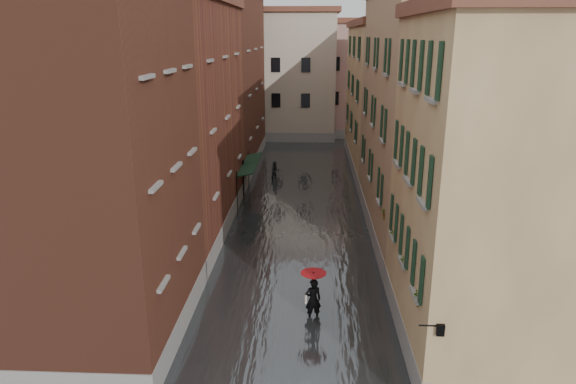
# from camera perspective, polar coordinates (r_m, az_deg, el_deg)

# --- Properties ---
(ground) EXTENTS (120.00, 120.00, 0.00)m
(ground) POSITION_cam_1_polar(r_m,az_deg,el_deg) (21.75, 0.56, -13.00)
(ground) COLOR #605F62
(ground) RESTS_ON ground
(floodwater) EXTENTS (10.00, 60.00, 0.20)m
(floodwater) POSITION_cam_1_polar(r_m,az_deg,el_deg) (33.59, 1.39, -1.65)
(floodwater) COLOR #3D4144
(floodwater) RESTS_ON ground
(building_left_near) EXTENTS (6.00, 8.00, 13.00)m
(building_left_near) POSITION_cam_1_polar(r_m,az_deg,el_deg) (18.99, -21.26, 2.50)
(building_left_near) COLOR brown
(building_left_near) RESTS_ON ground
(building_left_mid) EXTENTS (6.00, 14.00, 12.50)m
(building_left_mid) POSITION_cam_1_polar(r_m,az_deg,el_deg) (29.21, -12.70, 7.53)
(building_left_mid) COLOR brown
(building_left_mid) RESTS_ON ground
(building_left_far) EXTENTS (6.00, 16.00, 14.00)m
(building_left_far) POSITION_cam_1_polar(r_m,az_deg,el_deg) (43.66, -7.62, 11.84)
(building_left_far) COLOR brown
(building_left_far) RESTS_ON ground
(building_right_near) EXTENTS (6.00, 8.00, 11.50)m
(building_right_near) POSITION_cam_1_polar(r_m,az_deg,el_deg) (18.68, 22.36, -0.25)
(building_right_near) COLOR #9C7450
(building_right_near) RESTS_ON ground
(building_right_mid) EXTENTS (6.00, 14.00, 13.00)m
(building_right_mid) POSITION_cam_1_polar(r_m,az_deg,el_deg) (28.85, 15.46, 7.72)
(building_right_mid) COLOR #977E5B
(building_right_mid) RESTS_ON ground
(building_right_far) EXTENTS (6.00, 16.00, 11.50)m
(building_right_far) POSITION_cam_1_polar(r_m,az_deg,el_deg) (43.57, 11.18, 10.01)
(building_right_far) COLOR #9C7450
(building_right_far) RESTS_ON ground
(building_end_cream) EXTENTS (12.00, 9.00, 13.00)m
(building_end_cream) POSITION_cam_1_polar(r_m,az_deg,el_deg) (57.09, -1.04, 12.70)
(building_end_cream) COLOR #B2AB8E
(building_end_cream) RESTS_ON ground
(building_end_pink) EXTENTS (10.00, 9.00, 12.00)m
(building_end_pink) POSITION_cam_1_polar(r_m,az_deg,el_deg) (59.24, 8.01, 12.21)
(building_end_pink) COLOR #A97B76
(building_end_pink) RESTS_ON ground
(awning_near) EXTENTS (1.09, 3.31, 2.80)m
(awning_near) POSITION_cam_1_polar(r_m,az_deg,el_deg) (33.45, -4.55, 2.46)
(awning_near) COLOR black
(awning_near) RESTS_ON ground
(awning_far) EXTENTS (1.09, 3.20, 2.80)m
(awning_far) POSITION_cam_1_polar(r_m,az_deg,el_deg) (36.13, -4.01, 3.58)
(awning_far) COLOR black
(awning_far) RESTS_ON ground
(wall_lantern) EXTENTS (0.71, 0.22, 0.35)m
(wall_lantern) POSITION_cam_1_polar(r_m,az_deg,el_deg) (15.48, 16.47, -14.37)
(wall_lantern) COLOR black
(wall_lantern) RESTS_ON ground
(window_planters) EXTENTS (0.59, 8.55, 0.84)m
(window_planters) POSITION_cam_1_polar(r_m,az_deg,el_deg) (19.78, 12.57, -5.29)
(window_planters) COLOR brown
(window_planters) RESTS_ON ground
(pedestrian_main) EXTENTS (1.04, 1.04, 2.06)m
(pedestrian_main) POSITION_cam_1_polar(r_m,az_deg,el_deg) (20.49, 2.81, -10.95)
(pedestrian_main) COLOR black
(pedestrian_main) RESTS_ON ground
(pedestrian_far) EXTENTS (0.92, 0.84, 1.55)m
(pedestrian_far) POSITION_cam_1_polar(r_m,az_deg,el_deg) (39.66, -1.41, 2.32)
(pedestrian_far) COLOR black
(pedestrian_far) RESTS_ON ground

